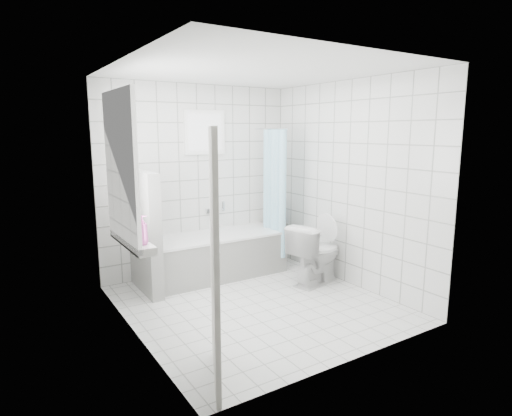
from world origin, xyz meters
TOP-DOWN VIEW (x-y plane):
  - ground at (0.00, 0.00)m, footprint 3.00×3.00m
  - ceiling at (0.00, 0.00)m, footprint 3.00×3.00m
  - wall_back at (0.00, 1.50)m, footprint 2.80×0.02m
  - wall_front at (0.00, -1.50)m, footprint 2.80×0.02m
  - wall_left at (-1.40, 0.00)m, footprint 0.02×3.00m
  - wall_right at (1.40, 0.00)m, footprint 0.02×3.00m
  - window_left at (-1.35, 0.30)m, footprint 0.01×0.90m
  - window_back at (0.10, 1.46)m, footprint 0.50×0.01m
  - window_sill at (-1.31, 0.30)m, footprint 0.18×1.02m
  - door at (-1.08, -1.12)m, footprint 0.37×0.74m
  - bathtub at (0.07, 1.12)m, footprint 1.88×0.77m
  - partition_wall at (-0.93, 1.07)m, footprint 0.15×0.85m
  - tiled_ledge at (1.26, 1.38)m, footprint 0.40×0.24m
  - toilet at (1.03, 0.16)m, footprint 0.87×0.62m
  - curtain_rod at (0.95, 1.10)m, footprint 0.02×0.80m
  - shower_curtain at (0.95, 0.97)m, footprint 0.14×0.48m
  - tub_faucet at (0.17, 1.46)m, footprint 0.18×0.06m
  - sill_bottles at (-1.30, 0.19)m, footprint 0.15×0.78m
  - ledge_bottles at (1.23, 1.37)m, footprint 0.17×0.19m

SIDE VIEW (x-z plane):
  - ground at x=0.00m, z-range 0.00..0.00m
  - tiled_ledge at x=1.26m, z-range 0.00..0.55m
  - bathtub at x=0.07m, z-range 0.00..0.58m
  - toilet at x=1.03m, z-range 0.00..0.80m
  - ledge_bottles at x=1.23m, z-range 0.54..0.80m
  - partition_wall at x=-0.93m, z-range 0.00..1.50m
  - tub_faucet at x=0.17m, z-range 0.82..0.88m
  - window_sill at x=-1.31m, z-range 0.82..0.90m
  - door at x=-1.08m, z-range 0.00..2.00m
  - sill_bottles at x=-1.30m, z-range 0.87..1.15m
  - shower_curtain at x=0.95m, z-range 0.21..1.99m
  - wall_back at x=0.00m, z-range 0.00..2.60m
  - wall_front at x=0.00m, z-range 0.00..2.60m
  - wall_left at x=-1.40m, z-range 0.00..2.60m
  - wall_right at x=1.40m, z-range 0.00..2.60m
  - window_left at x=-1.35m, z-range 0.90..2.30m
  - window_back at x=0.10m, z-range 1.70..2.20m
  - curtain_rod at x=0.95m, z-range 1.99..2.01m
  - ceiling at x=0.00m, z-range 2.60..2.60m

